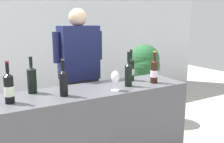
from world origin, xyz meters
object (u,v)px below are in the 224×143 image
wine_bottle_1 (64,82)px  person_server (80,86)px  wine_bottle_0 (32,79)px  potted_shrub (143,70)px  wine_bottle_2 (128,73)px  wine_bottle_3 (154,71)px  wine_bottle_4 (9,88)px  wine_glass (115,78)px  wine_bottle_5 (131,69)px

wine_bottle_1 → person_server: (0.39, 0.61, -0.23)m
wine_bottle_0 → potted_shrub: size_ratio=0.27×
wine_bottle_2 → potted_shrub: 1.51m
wine_bottle_3 → person_server: person_server is taller
wine_bottle_0 → wine_bottle_3: wine_bottle_3 is taller
wine_bottle_0 → wine_bottle_1: size_ratio=1.02×
potted_shrub → person_server: bearing=-159.6°
wine_bottle_2 → wine_bottle_4: wine_bottle_2 is taller
wine_bottle_4 → potted_shrub: 2.37m
wine_bottle_1 → wine_bottle_2: (0.66, -0.00, 0.00)m
wine_bottle_3 → wine_bottle_4: size_ratio=0.99×
wine_bottle_3 → wine_glass: size_ratio=1.78×
wine_bottle_0 → potted_shrub: (1.89, 0.86, -0.25)m
wine_bottle_3 → wine_bottle_2: bearing=176.1°
wine_bottle_4 → wine_glass: (0.90, -0.10, -0.00)m
wine_bottle_4 → potted_shrub: bearing=26.7°
wine_bottle_3 → wine_bottle_5: (-0.15, 0.21, -0.00)m
person_server → wine_bottle_2: bearing=-66.4°
wine_bottle_4 → potted_shrub: (2.11, 1.06, -0.25)m
wine_bottle_3 → wine_bottle_5: wine_bottle_5 is taller
wine_bottle_2 → wine_bottle_3: size_ratio=1.03×
wine_bottle_3 → potted_shrub: 1.34m
wine_bottle_5 → person_server: bearing=135.4°
wine_bottle_1 → wine_bottle_4: bearing=176.2°
wine_glass → wine_bottle_0: bearing=156.3°
potted_shrub → wine_bottle_4: bearing=-153.3°
wine_bottle_0 → wine_glass: 0.75m
wine_bottle_2 → wine_bottle_0: bearing=165.4°
wine_bottle_3 → wine_glass: bearing=-174.1°
person_server → potted_shrub: (1.28, 0.48, -0.02)m
wine_bottle_0 → wine_bottle_4: (-0.22, -0.20, -0.01)m
wine_bottle_3 → wine_bottle_5: 0.26m
wine_bottle_2 → wine_glass: wine_bottle_2 is taller
wine_bottle_4 → wine_bottle_5: wine_bottle_5 is taller
wine_bottle_0 → wine_bottle_3: (1.18, -0.25, -0.00)m
wine_bottle_0 → wine_bottle_3: bearing=-11.9°
wine_bottle_5 → person_server: 0.64m
wine_bottle_0 → wine_bottle_2: wine_bottle_2 is taller
wine_bottle_1 → wine_bottle_4: 0.43m
wine_bottle_4 → person_server: (0.83, 0.58, -0.23)m
wine_bottle_1 → potted_shrub: size_ratio=0.26×
wine_bottle_1 → wine_bottle_4: wine_bottle_4 is taller
potted_shrub → wine_bottle_2: bearing=-132.9°
wine_bottle_1 → person_server: 0.76m
wine_bottle_0 → wine_glass: bearing=-23.7°
wine_glass → wine_bottle_1: bearing=171.1°
wine_bottle_0 → potted_shrub: 2.09m
wine_bottle_1 → wine_bottle_5: wine_bottle_5 is taller
wine_bottle_2 → potted_shrub: wine_bottle_2 is taller
wine_bottle_0 → wine_bottle_5: (1.04, -0.04, -0.00)m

